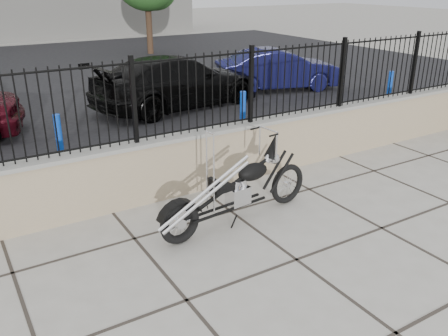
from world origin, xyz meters
TOP-DOWN VIEW (x-y plane):
  - ground_plane at (0.00, 0.00)m, footprint 90.00×90.00m
  - parking_lot at (0.00, 12.50)m, footprint 30.00×30.00m
  - retaining_wall at (0.00, 2.50)m, footprint 14.00×0.36m
  - iron_fence at (0.00, 2.50)m, footprint 14.00×0.08m
  - chopper_motorcycle at (-0.12, 1.19)m, footprint 2.42×0.68m
  - car_black at (2.01, 7.34)m, footprint 4.86×2.58m
  - car_blue at (5.54, 7.63)m, footprint 3.92×2.34m
  - bollard_a at (-1.67, 4.53)m, footprint 0.15×0.15m
  - bollard_b at (1.96, 4.16)m, footprint 0.13×0.13m
  - bollard_c at (6.54, 4.29)m, footprint 0.14×0.14m

SIDE VIEW (x-z plane):
  - ground_plane at x=0.00m, z-range 0.00..0.00m
  - parking_lot at x=0.00m, z-range 0.00..0.00m
  - retaining_wall at x=0.00m, z-range 0.00..0.96m
  - bollard_c at x=6.54m, z-range 0.00..0.99m
  - bollard_a at x=-1.67m, z-range 0.00..0.99m
  - bollard_b at x=1.96m, z-range 0.00..1.04m
  - car_blue at x=5.54m, z-range 0.00..1.22m
  - car_black at x=2.01m, z-range 0.00..1.34m
  - chopper_motorcycle at x=-0.12m, z-range 0.00..1.43m
  - iron_fence at x=0.00m, z-range 0.96..2.16m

